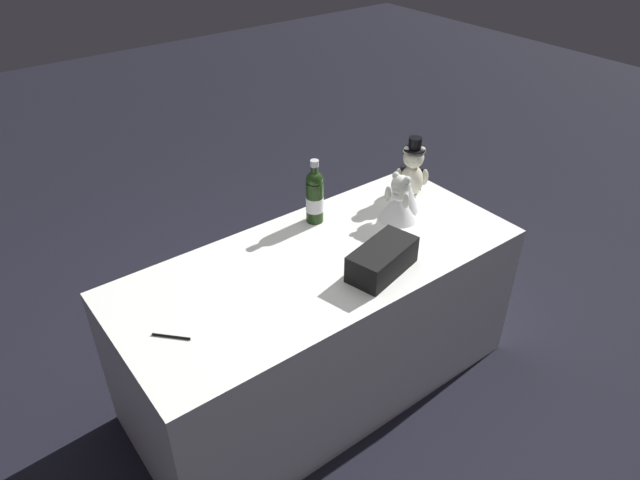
{
  "coord_description": "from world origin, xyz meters",
  "views": [
    {
      "loc": [
        1.19,
        1.56,
        2.15
      ],
      "look_at": [
        0.0,
        0.0,
        0.83
      ],
      "focal_mm": 32.56,
      "sensor_mm": 36.0,
      "label": 1
    }
  ],
  "objects_px": {
    "teddy_bear_bride": "(402,199)",
    "signing_pen": "(172,337)",
    "champagne_bottle": "(315,196)",
    "gift_case_black": "(382,259)",
    "teddy_bear_groom": "(412,172)"
  },
  "relations": [
    {
      "from": "teddy_bear_bride",
      "to": "signing_pen",
      "type": "distance_m",
      "value": 1.21
    },
    {
      "from": "champagne_bottle",
      "to": "gift_case_black",
      "type": "xyz_separation_m",
      "value": [
        0.02,
        0.48,
        -0.07
      ]
    },
    {
      "from": "teddy_bear_bride",
      "to": "champagne_bottle",
      "type": "bearing_deg",
      "value": -32.34
    },
    {
      "from": "champagne_bottle",
      "to": "signing_pen",
      "type": "height_order",
      "value": "champagne_bottle"
    },
    {
      "from": "champagne_bottle",
      "to": "signing_pen",
      "type": "distance_m",
      "value": 0.93
    },
    {
      "from": "teddy_bear_bride",
      "to": "signing_pen",
      "type": "xyz_separation_m",
      "value": [
        1.2,
        0.1,
        -0.09
      ]
    },
    {
      "from": "teddy_bear_bride",
      "to": "champagne_bottle",
      "type": "relative_size",
      "value": 0.74
    },
    {
      "from": "champagne_bottle",
      "to": "teddy_bear_bride",
      "type": "bearing_deg",
      "value": 147.66
    },
    {
      "from": "teddy_bear_bride",
      "to": "teddy_bear_groom",
      "type": "bearing_deg",
      "value": -146.04
    },
    {
      "from": "champagne_bottle",
      "to": "gift_case_black",
      "type": "height_order",
      "value": "champagne_bottle"
    },
    {
      "from": "teddy_bear_bride",
      "to": "champagne_bottle",
      "type": "height_order",
      "value": "champagne_bottle"
    },
    {
      "from": "champagne_bottle",
      "to": "signing_pen",
      "type": "bearing_deg",
      "value": 20.18
    },
    {
      "from": "teddy_bear_groom",
      "to": "champagne_bottle",
      "type": "bearing_deg",
      "value": -9.02
    },
    {
      "from": "teddy_bear_groom",
      "to": "gift_case_black",
      "type": "relative_size",
      "value": 0.91
    },
    {
      "from": "signing_pen",
      "to": "gift_case_black",
      "type": "xyz_separation_m",
      "value": [
        -0.85,
        0.16,
        0.06
      ]
    }
  ]
}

